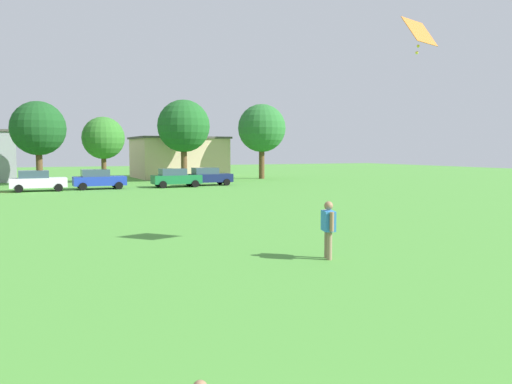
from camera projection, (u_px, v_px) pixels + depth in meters
name	position (u px, v px, depth m)	size (l,w,h in m)	color
ground_plane	(42.00, 211.00, 28.93)	(160.00, 160.00, 0.00)	#4C9338
adult_bystander	(328.00, 225.00, 16.20)	(0.47, 0.82, 1.78)	#8C7259
kite	(420.00, 33.00, 17.47)	(1.51, 1.05, 1.17)	orange
parked_car_white_1	(37.00, 181.00, 42.71)	(4.30, 2.02, 1.68)	white
parked_car_blue_2	(98.00, 179.00, 45.10)	(4.30, 2.02, 1.68)	#1E38AD
parked_car_green_3	(176.00, 178.00, 47.53)	(4.30, 2.02, 1.68)	#196B38
parked_car_navy_4	(208.00, 176.00, 49.85)	(4.30, 2.02, 1.68)	#141E4C
tree_center_left	(38.00, 129.00, 49.48)	(5.06, 5.06, 7.88)	brown
tree_center_right	(103.00, 138.00, 54.04)	(4.30, 4.30, 6.70)	brown
tree_right	(184.00, 126.00, 56.11)	(5.54, 5.54, 8.64)	brown
tree_far_right	(262.00, 128.00, 61.19)	(5.52, 5.52, 8.61)	brown
house_left	(178.00, 157.00, 63.95)	(10.44, 9.10, 4.88)	beige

